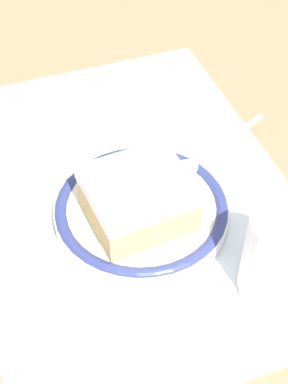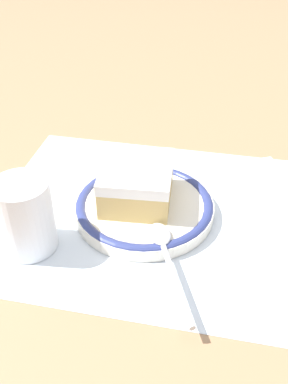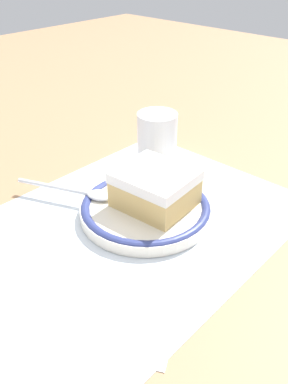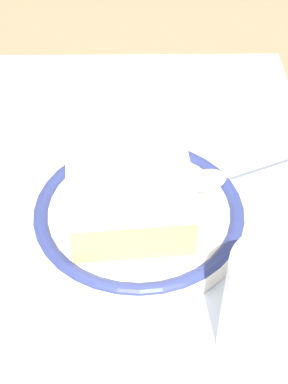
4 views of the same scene
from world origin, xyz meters
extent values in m
plane|color=#9E7551|center=(0.00, 0.00, 0.00)|extent=(2.40, 2.40, 0.00)
cube|color=silver|center=(0.00, 0.00, 0.00)|extent=(0.47, 0.33, 0.00)
cylinder|color=silver|center=(0.04, 0.00, 0.01)|extent=(0.18, 0.18, 0.02)
torus|color=navy|center=(0.04, 0.00, 0.01)|extent=(0.18, 0.18, 0.01)
cube|color=#DBB76B|center=(0.05, -0.01, 0.04)|extent=(0.09, 0.10, 0.04)
cube|color=white|center=(0.05, -0.01, 0.06)|extent=(0.09, 0.10, 0.01)
ellipsoid|color=silver|center=(0.01, 0.06, 0.02)|extent=(0.04, 0.04, 0.01)
cylinder|color=silver|center=(-0.02, 0.13, 0.02)|extent=(0.05, 0.11, 0.01)
cylinder|color=white|center=(0.16, 0.09, 0.05)|extent=(0.06, 0.06, 0.09)
cylinder|color=#B7722D|center=(0.16, 0.09, 0.02)|extent=(0.06, 0.06, 0.04)
cube|color=white|center=(-0.10, -0.09, 0.00)|extent=(0.16, 0.16, 0.00)
camera|label=1|loc=(0.41, -0.13, 0.45)|focal=54.43mm
camera|label=2|loc=(-0.05, 0.43, 0.37)|focal=41.45mm
camera|label=3|loc=(-0.30, -0.31, 0.33)|focal=38.25mm
camera|label=4|loc=(0.37, 0.00, 0.36)|focal=54.44mm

